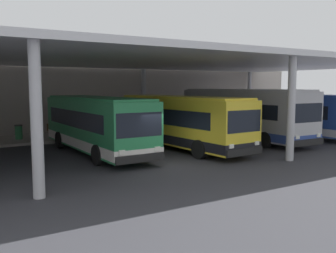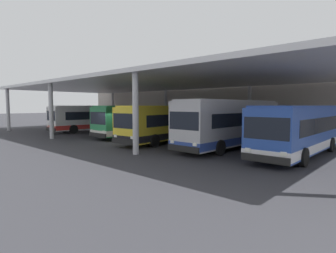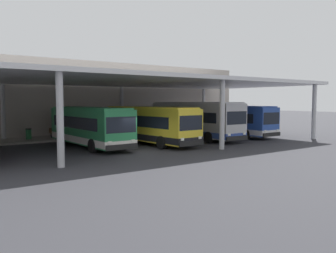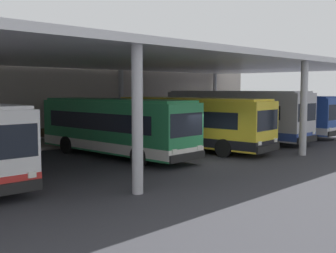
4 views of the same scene
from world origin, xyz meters
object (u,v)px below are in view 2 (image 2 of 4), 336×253
Objects in this scene: bus_far_bay at (231,123)px; trash_bin at (165,125)px; bench_waiting at (184,126)px; bus_second_bay at (141,120)px; bus_nearest_bay at (94,118)px; bus_departing at (299,130)px; bus_middle_bay at (168,123)px; banner_sign at (114,113)px.

bus_far_bay is 15.48m from trash_bin.
bus_second_bay is at bearing -89.13° from bench_waiting.
bus_nearest_bay is at bearing 179.73° from bus_far_bay.
bus_second_bay is 0.93× the size of bus_far_bay.
bus_departing is at bearing -25.77° from bench_waiting.
bus_nearest_bay is 0.94× the size of bus_far_bay.
bus_second_bay is 5.88× the size of bench_waiting.
bus_middle_bay is 3.34× the size of banner_sign.
banner_sign reaches higher than bus_departing.
bus_middle_bay is (13.47, -0.91, 0.00)m from bus_nearest_bay.
bus_far_bay is (5.73, 0.82, 0.19)m from bus_middle_bay.
banner_sign reaches higher than trash_bin.
bus_second_bay is at bearing -25.50° from banner_sign.
trash_bin is (5.54, 7.10, -0.98)m from bus_nearest_bay.
bench_waiting is 13.08m from banner_sign.
banner_sign is at bearing 125.18° from bus_nearest_bay.
banner_sign reaches higher than bus_middle_bay.
bus_middle_bay is 0.94× the size of bus_far_bay.
bench_waiting is at bearing 145.37° from bus_far_bay.
trash_bin is (-2.87, -0.27, 0.01)m from bench_waiting.
bus_departing is 29.41m from banner_sign.
bus_middle_bay and bus_departing have the same top height.
banner_sign is at bearing -176.14° from bench_waiting.
banner_sign is (-13.09, 6.25, 0.32)m from bus_second_bay.
bus_nearest_bay is 9.06m from trash_bin.
bus_nearest_bay reaches higher than trash_bin.
banner_sign is (-4.57, 6.49, 0.32)m from bus_nearest_bay.
bus_second_bay is at bearing -66.53° from trash_bin.
bus_far_bay is at bearing -0.27° from bus_nearest_bay.
bus_middle_bay is 19.51m from banner_sign.
bus_second_bay is 7.19m from bench_waiting.
banner_sign reaches higher than bus_second_bay.
bus_middle_bay reaches higher than bench_waiting.
bus_second_bay is at bearing 166.84° from bus_middle_bay.
bus_far_bay is 3.55× the size of banner_sign.
bus_far_bay is 6.31× the size of bench_waiting.
trash_bin reaches higher than bench_waiting.
bench_waiting is 1.84× the size of trash_bin.
bus_nearest_bay is 19.21m from bus_far_bay.
banner_sign is at bearing -176.57° from trash_bin.
bus_nearest_bay is 1.01× the size of bus_departing.
bus_departing is at bearing -21.47° from trash_bin.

